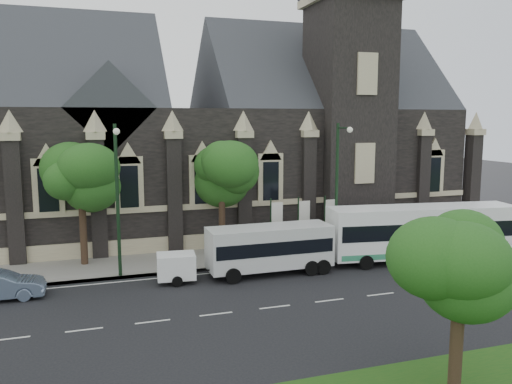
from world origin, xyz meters
name	(u,v)px	position (x,y,z in m)	size (l,w,h in m)	color
ground	(216,314)	(0.00, 0.00, 0.00)	(160.00, 160.00, 0.00)	black
sidewalk	(182,261)	(0.00, 9.50, 0.07)	(80.00, 5.00, 0.15)	gray
museum	(221,132)	(5.12, 18.78, 8.17)	(40.00, 17.70, 29.90)	black
tree_park_east	(462,260)	(6.18, -9.32, 4.62)	(3.40, 3.40, 6.28)	black
tree_walk_right	(224,170)	(3.21, 10.71, 5.82)	(4.08, 4.08, 7.80)	black
tree_walk_left	(84,176)	(-5.80, 10.70, 5.73)	(3.91, 3.91, 7.64)	black
street_lamp_near	(338,183)	(10.00, 7.09, 5.11)	(0.36, 1.88, 9.00)	black
street_lamp_mid	(117,192)	(-4.00, 7.09, 5.11)	(0.36, 1.88, 9.00)	black
banner_flag_left	(275,222)	(6.29, 9.00, 2.38)	(0.90, 0.10, 4.00)	black
banner_flag_center	(302,220)	(8.29, 9.00, 2.38)	(0.90, 0.10, 4.00)	black
banner_flag_right	(328,218)	(10.29, 9.00, 2.38)	(0.90, 0.10, 4.00)	black
tour_coach	(422,231)	(15.10, 4.98, 1.97)	(12.64, 4.27, 3.62)	white
shuttle_bus	(270,246)	(4.66, 5.38, 1.67)	(7.51, 2.66, 2.89)	silver
box_trailer	(176,266)	(-1.00, 5.44, 0.94)	(3.17, 1.87, 1.66)	white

